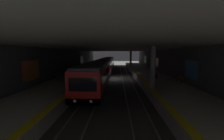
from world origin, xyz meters
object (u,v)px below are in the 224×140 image
(pillar_near, at_px, (153,67))
(bench_right_mid, at_px, (78,68))
(bench_left_mid, at_px, (160,71))
(backpack_on_floor, at_px, (148,69))
(metro_train, at_px, (105,66))
(bench_right_near, at_px, (72,70))
(person_walking_mid, at_px, (87,66))
(person_waiting_near, at_px, (95,64))
(suitcase_rolling, at_px, (156,76))
(person_standing_far, at_px, (76,71))
(bench_left_near, at_px, (179,79))
(pillar_far, at_px, (131,59))
(trash_bin, at_px, (59,77))

(pillar_near, distance_m, bench_right_mid, 20.92)
(bench_left_mid, xyz_separation_m, backpack_on_floor, (6.44, 0.85, -0.32))
(metro_train, height_order, bench_right_near, metro_train)
(person_walking_mid, relative_size, backpack_on_floor, 3.92)
(bench_right_near, relative_size, backpack_on_floor, 4.25)
(pillar_near, bearing_deg, bench_left_mid, -20.49)
(person_waiting_near, distance_m, person_walking_mid, 5.00)
(suitcase_rolling, bearing_deg, person_standing_far, 81.74)
(bench_left_near, relative_size, bench_right_mid, 1.00)
(pillar_near, height_order, pillar_far, same)
(person_standing_far, bearing_deg, backpack_on_floor, -55.06)
(bench_left_mid, bearing_deg, bench_left_near, 180.00)
(person_standing_far, height_order, trash_bin, person_standing_far)
(pillar_near, height_order, metro_train, pillar_near)
(pillar_near, bearing_deg, bench_right_near, 47.41)
(metro_train, height_order, person_waiting_near, metro_train)
(pillar_near, xyz_separation_m, bench_left_near, (2.80, -4.18, -1.75))
(bench_right_mid, height_order, trash_bin, bench_right_mid)
(pillar_near, relative_size, metro_train, 0.11)
(metro_train, xyz_separation_m, bench_left_mid, (-4.46, -10.73, -0.45))
(bench_left_mid, bearing_deg, person_walking_mid, 70.11)
(trash_bin, bearing_deg, bench_left_near, -94.37)
(bench_right_mid, relative_size, backpack_on_floor, 4.25)
(pillar_near, height_order, person_standing_far, pillar_near)
(pillar_far, height_order, person_walking_mid, pillar_far)
(person_walking_mid, bearing_deg, bench_right_near, 157.72)
(person_walking_mid, bearing_deg, pillar_near, -146.77)
(pillar_far, height_order, bench_right_near, pillar_far)
(backpack_on_floor, height_order, trash_bin, trash_bin)
(bench_left_near, bearing_deg, bench_left_mid, 0.00)
(bench_right_near, xyz_separation_m, person_waiting_near, (9.69, -3.11, 0.39))
(pillar_far, relative_size, person_waiting_near, 2.70)
(person_walking_mid, xyz_separation_m, trash_bin, (-12.61, 1.24, -0.42))
(person_walking_mid, height_order, suitcase_rolling, person_walking_mid)
(person_standing_far, bearing_deg, metro_train, -28.06)
(person_standing_far, height_order, backpack_on_floor, person_standing_far)
(bench_right_mid, bearing_deg, metro_train, -96.57)
(bench_right_near, bearing_deg, bench_left_mid, -92.17)
(pillar_far, height_order, metro_train, pillar_far)
(pillar_far, bearing_deg, backpack_on_floor, -154.89)
(bench_right_mid, distance_m, backpack_on_floor, 16.27)
(pillar_far, height_order, backpack_on_floor, pillar_far)
(metro_train, distance_m, trash_bin, 12.90)
(bench_left_near, xyz_separation_m, bench_left_mid, (8.40, 0.00, 0.00))
(bench_right_mid, distance_m, person_walking_mid, 2.02)
(person_standing_far, relative_size, backpack_on_floor, 3.82)
(person_standing_far, bearing_deg, person_waiting_near, -4.00)
(suitcase_rolling, bearing_deg, metro_train, 41.69)
(pillar_far, distance_m, person_standing_far, 20.11)
(person_waiting_near, relative_size, backpack_on_floor, 4.21)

